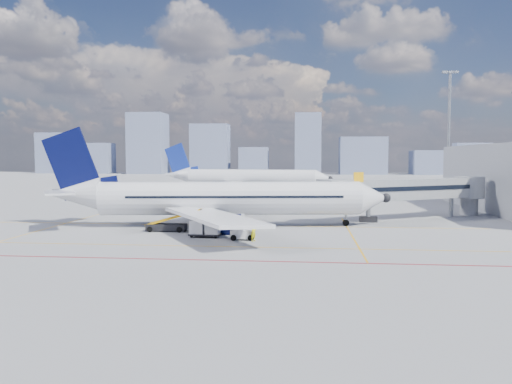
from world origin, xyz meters
TOP-DOWN VIEW (x-y plane):
  - ground at (0.00, 0.00)m, footprint 420.00×420.00m
  - apron_markings at (-0.58, -3.91)m, footprint 90.00×35.12m
  - jet_bridge at (23.51, 16.91)m, footprint 23.55×15.78m
  - floodlight_mast_ne at (38.00, 55.00)m, footprint 3.20×0.61m
  - distant_skyline at (-0.03, 190.00)m, footprint 251.02×15.71m
  - main_aircraft at (-1.20, 6.97)m, footprint 40.26×34.99m
  - second_aircraft at (-5.12, 65.21)m, footprint 40.08×34.84m
  - baggage_tug at (2.95, -2.13)m, footprint 2.39×1.54m
  - cargo_dolly at (-0.90, -0.94)m, footprint 3.19×1.47m
  - belt_loader at (-5.75, 2.62)m, footprint 6.14×1.68m
  - ramp_worker at (4.26, -2.87)m, footprint 0.73×0.84m

SIDE VIEW (x-z plane):
  - ground at x=0.00m, z-range 0.00..0.00m
  - apron_markings at x=-0.58m, z-range 0.00..0.01m
  - belt_loader at x=-5.75m, z-range -0.61..1.90m
  - baggage_tug at x=2.95m, z-range -0.03..1.56m
  - cargo_dolly at x=-0.90m, z-range 0.08..1.82m
  - ramp_worker at x=4.26m, z-range 0.00..1.94m
  - main_aircraft at x=-1.20m, z-range -2.67..9.12m
  - second_aircraft at x=-5.12m, z-range -2.65..9.09m
  - jet_bridge at x=23.51m, z-range 0.59..6.89m
  - distant_skyline at x=-0.03m, z-range -3.22..26.35m
  - floodlight_mast_ne at x=38.00m, z-range 0.86..26.31m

